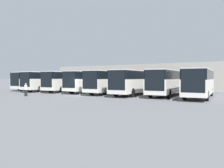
{
  "coord_description": "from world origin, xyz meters",
  "views": [
    {
      "loc": [
        -19.55,
        21.83,
        2.39
      ],
      "look_at": [
        -2.34,
        -5.39,
        1.43
      ],
      "focal_mm": 35.0,
      "sensor_mm": 36.0,
      "label": 1
    }
  ],
  "objects_px": {
    "bus_2": "(134,81)",
    "bus_5": "(70,81)",
    "bus_0": "(199,82)",
    "bus_1": "(167,82)",
    "pedestrian": "(26,89)",
    "bus_7": "(39,80)",
    "bus_3": "(110,81)",
    "bus_4": "(90,81)",
    "bus_6": "(50,80)"
  },
  "relations": [
    {
      "from": "bus_2",
      "to": "bus_6",
      "type": "distance_m",
      "value": 16.65
    },
    {
      "from": "bus_1",
      "to": "pedestrian",
      "type": "bearing_deg",
      "value": 29.26
    },
    {
      "from": "bus_1",
      "to": "bus_7",
      "type": "xyz_separation_m",
      "value": [
        24.98,
        0.0,
        0.0
      ]
    },
    {
      "from": "bus_0",
      "to": "bus_6",
      "type": "xyz_separation_m",
      "value": [
        24.98,
        0.29,
        0.0
      ]
    },
    {
      "from": "bus_1",
      "to": "bus_7",
      "type": "bearing_deg",
      "value": -4.3
    },
    {
      "from": "bus_7",
      "to": "pedestrian",
      "type": "relative_size",
      "value": 6.64
    },
    {
      "from": "bus_3",
      "to": "bus_4",
      "type": "bearing_deg",
      "value": -11.75
    },
    {
      "from": "bus_2",
      "to": "bus_3",
      "type": "relative_size",
      "value": 1.0
    },
    {
      "from": "bus_6",
      "to": "bus_7",
      "type": "distance_m",
      "value": 4.3
    },
    {
      "from": "bus_2",
      "to": "bus_5",
      "type": "relative_size",
      "value": 1.0
    },
    {
      "from": "bus_0",
      "to": "bus_5",
      "type": "relative_size",
      "value": 1.0
    },
    {
      "from": "bus_5",
      "to": "bus_1",
      "type": "bearing_deg",
      "value": 177.15
    },
    {
      "from": "bus_3",
      "to": "bus_5",
      "type": "relative_size",
      "value": 1.0
    },
    {
      "from": "bus_5",
      "to": "pedestrian",
      "type": "height_order",
      "value": "bus_5"
    },
    {
      "from": "pedestrian",
      "to": "bus_5",
      "type": "bearing_deg",
      "value": -130.43
    },
    {
      "from": "bus_0",
      "to": "bus_4",
      "type": "distance_m",
      "value": 16.67
    },
    {
      "from": "bus_4",
      "to": "bus_1",
      "type": "bearing_deg",
      "value": 176.22
    },
    {
      "from": "pedestrian",
      "to": "bus_1",
      "type": "bearing_deg",
      "value": 164.31
    },
    {
      "from": "bus_1",
      "to": "pedestrian",
      "type": "distance_m",
      "value": 18.22
    },
    {
      "from": "bus_0",
      "to": "bus_3",
      "type": "relative_size",
      "value": 1.0
    },
    {
      "from": "bus_1",
      "to": "bus_4",
      "type": "height_order",
      "value": "same"
    },
    {
      "from": "bus_0",
      "to": "bus_2",
      "type": "xyz_separation_m",
      "value": [
        8.33,
        0.31,
        0.0
      ]
    },
    {
      "from": "bus_3",
      "to": "bus_6",
      "type": "height_order",
      "value": "same"
    },
    {
      "from": "bus_4",
      "to": "bus_7",
      "type": "bearing_deg",
      "value": -4.81
    },
    {
      "from": "bus_6",
      "to": "bus_2",
      "type": "bearing_deg",
      "value": 175.61
    },
    {
      "from": "bus_2",
      "to": "bus_5",
      "type": "distance_m",
      "value": 12.51
    },
    {
      "from": "bus_1",
      "to": "bus_7",
      "type": "height_order",
      "value": "same"
    },
    {
      "from": "bus_1",
      "to": "bus_6",
      "type": "height_order",
      "value": "same"
    },
    {
      "from": "bus_1",
      "to": "pedestrian",
      "type": "xyz_separation_m",
      "value": [
        15.16,
        10.06,
        -0.97
      ]
    },
    {
      "from": "bus_5",
      "to": "pedestrian",
      "type": "xyz_separation_m",
      "value": [
        -1.5,
        9.64,
        -0.97
      ]
    },
    {
      "from": "bus_4",
      "to": "pedestrian",
      "type": "bearing_deg",
      "value": 70.68
    },
    {
      "from": "bus_2",
      "to": "bus_6",
      "type": "bearing_deg",
      "value": -4.39
    },
    {
      "from": "bus_2",
      "to": "bus_5",
      "type": "bearing_deg",
      "value": -7.35
    },
    {
      "from": "bus_0",
      "to": "bus_2",
      "type": "height_order",
      "value": "same"
    },
    {
      "from": "bus_1",
      "to": "bus_3",
      "type": "bearing_deg",
      "value": 0.21
    },
    {
      "from": "bus_0",
      "to": "bus_1",
      "type": "bearing_deg",
      "value": -14.83
    },
    {
      "from": "bus_0",
      "to": "bus_1",
      "type": "height_order",
      "value": "same"
    },
    {
      "from": "bus_5",
      "to": "bus_6",
      "type": "xyz_separation_m",
      "value": [
        4.16,
        0.64,
        0.0
      ]
    },
    {
      "from": "bus_6",
      "to": "bus_3",
      "type": "bearing_deg",
      "value": 177.55
    },
    {
      "from": "bus_2",
      "to": "bus_6",
      "type": "height_order",
      "value": "same"
    },
    {
      "from": "bus_6",
      "to": "bus_7",
      "type": "relative_size",
      "value": 1.0
    },
    {
      "from": "bus_7",
      "to": "bus_3",
      "type": "bearing_deg",
      "value": 173.44
    },
    {
      "from": "bus_0",
      "to": "bus_7",
      "type": "distance_m",
      "value": 29.16
    },
    {
      "from": "bus_7",
      "to": "pedestrian",
      "type": "distance_m",
      "value": 14.09
    },
    {
      "from": "bus_0",
      "to": "bus_1",
      "type": "xyz_separation_m",
      "value": [
        4.16,
        -0.77,
        0.0
      ]
    },
    {
      "from": "bus_2",
      "to": "bus_3",
      "type": "distance_m",
      "value": 4.19
    },
    {
      "from": "bus_2",
      "to": "bus_7",
      "type": "distance_m",
      "value": 20.85
    },
    {
      "from": "bus_1",
      "to": "bus_0",
      "type": "bearing_deg",
      "value": 165.17
    },
    {
      "from": "bus_0",
      "to": "bus_2",
      "type": "bearing_deg",
      "value": -2.15
    },
    {
      "from": "bus_7",
      "to": "bus_4",
      "type": "bearing_deg",
      "value": 175.19
    }
  ]
}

